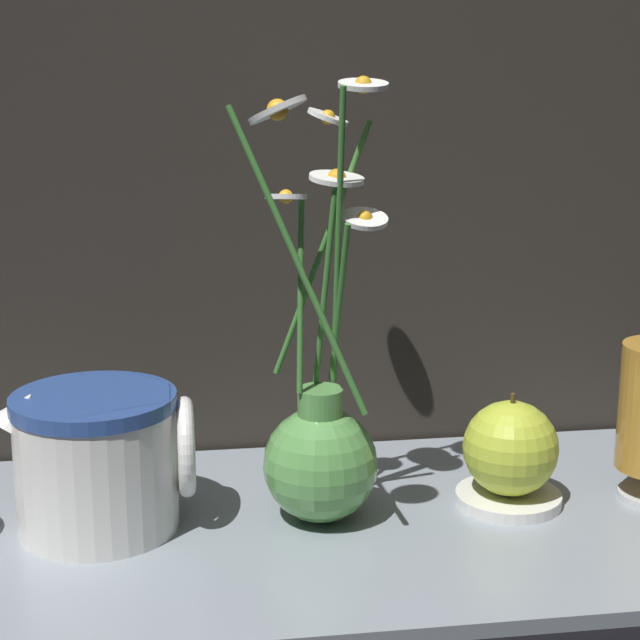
# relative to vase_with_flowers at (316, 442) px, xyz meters

# --- Properties ---
(ground_plane) EXTENTS (6.00, 6.00, 0.00)m
(ground_plane) POSITION_rel_vase_with_flowers_xyz_m (0.00, -0.01, -0.08)
(ground_plane) COLOR black
(shelf) EXTENTS (0.80, 0.36, 0.01)m
(shelf) POSITION_rel_vase_with_flowers_xyz_m (0.00, -0.01, -0.07)
(shelf) COLOR gray
(shelf) RESTS_ON ground_plane
(vase_with_flowers) EXTENTS (0.13, 0.22, 0.37)m
(vase_with_flowers) POSITION_rel_vase_with_flowers_xyz_m (0.00, 0.00, 0.00)
(vase_with_flowers) COLOR #59994C
(vase_with_flowers) RESTS_ON shelf
(ceramic_pitcher) EXTENTS (0.16, 0.13, 0.13)m
(ceramic_pitcher) POSITION_rel_vase_with_flowers_xyz_m (-0.18, 0.01, -0.00)
(ceramic_pitcher) COLOR white
(ceramic_pitcher) RESTS_ON shelf
(saucer_plate) EXTENTS (0.09, 0.09, 0.01)m
(saucer_plate) POSITION_rel_vase_with_flowers_xyz_m (0.17, 0.01, -0.06)
(saucer_plate) COLOR white
(saucer_plate) RESTS_ON shelf
(orange_fruit) EXTENTS (0.08, 0.08, 0.09)m
(orange_fruit) POSITION_rel_vase_with_flowers_xyz_m (0.17, 0.01, -0.02)
(orange_fruit) COLOR #B7C638
(orange_fruit) RESTS_ON saucer_plate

